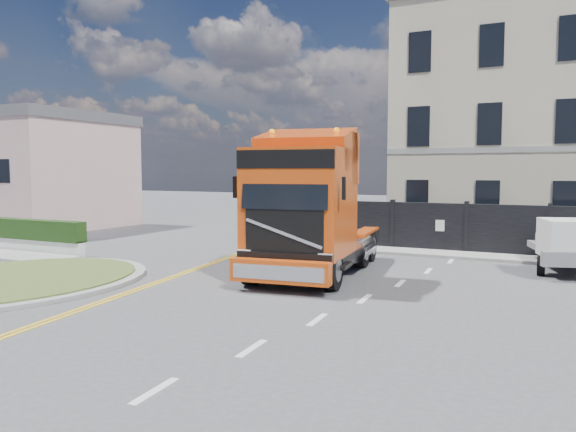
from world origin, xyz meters
The scene contains 9 objects.
ground centered at (0.00, 0.00, 0.00)m, with size 120.00×120.00×0.00m, color #424244.
traffic_island centered at (-7.00, -3.00, 0.08)m, with size 6.80×6.80×0.17m.
hedge_wall centered at (-13.00, 1.50, 0.74)m, with size 8.00×0.55×1.35m.
seaside_bldg_pink centered at (-20.00, 9.00, 3.00)m, with size 8.00×8.00×6.00m, color beige.
hoarding_fence centered at (6.55, 9.00, 1.00)m, with size 18.80×0.25×2.00m.
georgian_building centered at (6.00, 16.50, 5.77)m, with size 12.30×10.30×12.80m.
pavement_far centered at (6.00, 8.10, 0.06)m, with size 20.00×1.60×0.12m, color gray.
truck centered at (0.42, 1.60, 1.99)m, with size 3.67×7.72×4.45m.
flatbed_pickup centered at (7.75, 5.76, 0.97)m, with size 2.93×4.71×1.81m.
Camera 1 is at (7.51, -14.03, 3.29)m, focal length 35.00 mm.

